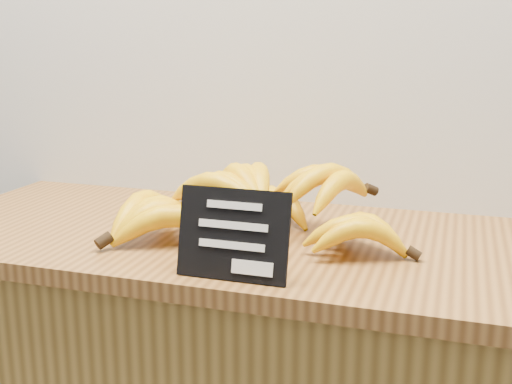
% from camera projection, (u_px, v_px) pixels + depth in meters
% --- Properties ---
extents(counter_top, '(1.31, 0.54, 0.03)m').
position_uv_depth(counter_top, '(264.00, 242.00, 1.16)').
color(counter_top, brown).
rests_on(counter_top, counter).
extents(chalkboard_sign, '(0.17, 0.04, 0.13)m').
position_uv_depth(chalkboard_sign, '(233.00, 235.00, 0.93)').
color(chalkboard_sign, black).
rests_on(chalkboard_sign, counter_top).
extents(banana_pile, '(0.58, 0.35, 0.13)m').
position_uv_depth(banana_pile, '(254.00, 206.00, 1.13)').
color(banana_pile, '#EBB609').
rests_on(banana_pile, counter_top).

